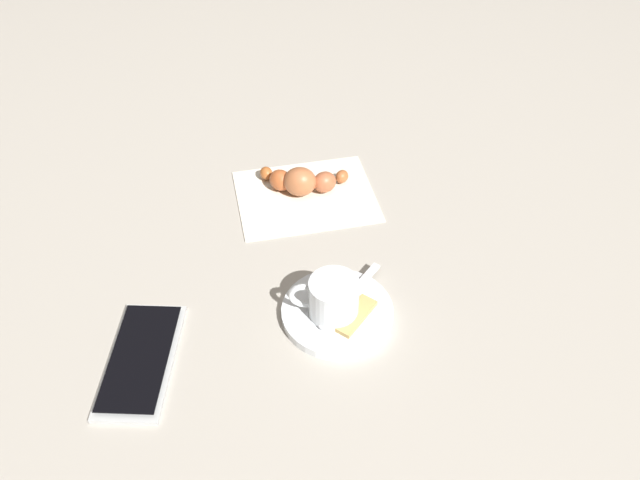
{
  "coord_description": "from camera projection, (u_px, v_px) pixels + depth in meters",
  "views": [
    {
      "loc": [
        0.58,
        -0.11,
        0.59
      ],
      "look_at": [
        -0.01,
        0.01,
        0.02
      ],
      "focal_mm": 36.31,
      "sensor_mm": 36.0,
      "label": 1
    }
  ],
  "objects": [
    {
      "name": "ground_plane",
      "position": [
        316.0,
        255.0,
        0.83
      ],
      "size": [
        1.8,
        1.8,
        0.0
      ],
      "primitive_type": "plane",
      "color": "#A6A095"
    },
    {
      "name": "saucer",
      "position": [
        337.0,
        312.0,
        0.75
      ],
      "size": [
        0.13,
        0.13,
        0.01
      ],
      "primitive_type": "cylinder",
      "color": "silver",
      "rests_on": "ground"
    },
    {
      "name": "espresso_cup",
      "position": [
        334.0,
        297.0,
        0.73
      ],
      "size": [
        0.06,
        0.08,
        0.05
      ],
      "color": "silver",
      "rests_on": "saucer"
    },
    {
      "name": "teaspoon",
      "position": [
        340.0,
        306.0,
        0.75
      ],
      "size": [
        0.1,
        0.1,
        0.01
      ],
      "color": "silver",
      "rests_on": "saucer"
    },
    {
      "name": "sugar_packet",
      "position": [
        356.0,
        316.0,
        0.74
      ],
      "size": [
        0.06,
        0.06,
        0.01
      ],
      "primitive_type": "cube",
      "rotation": [
        0.0,
        0.0,
        8.62
      ],
      "color": "tan",
      "rests_on": "saucer"
    },
    {
      "name": "napkin",
      "position": [
        306.0,
        196.0,
        0.91
      ],
      "size": [
        0.15,
        0.19,
        0.0
      ],
      "primitive_type": "cube",
      "rotation": [
        0.0,
        0.0,
        0.02
      ],
      "color": "silver",
      "rests_on": "ground"
    },
    {
      "name": "croissant",
      "position": [
        302.0,
        181.0,
        0.9
      ],
      "size": [
        0.08,
        0.13,
        0.04
      ],
      "color": "#AB5928",
      "rests_on": "napkin"
    },
    {
      "name": "cell_phone",
      "position": [
        141.0,
        359.0,
        0.7
      ],
      "size": [
        0.17,
        0.1,
        0.01
      ],
      "color": "#B8BBBA",
      "rests_on": "ground"
    }
  ]
}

